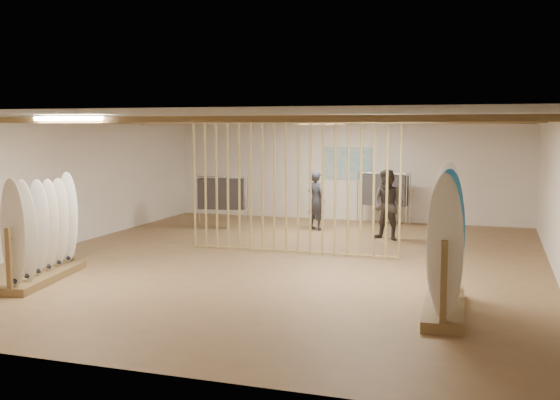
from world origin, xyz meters
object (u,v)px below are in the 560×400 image
(rack_left, at_px, (43,245))
(shopper_b, at_px, (388,200))
(clothing_rack_a, at_px, (222,194))
(shopper_a, at_px, (316,196))
(clothing_rack_b, at_px, (384,190))
(rack_right, at_px, (445,265))

(rack_left, distance_m, shopper_b, 7.68)
(clothing_rack_a, bearing_deg, shopper_a, 3.17)
(clothing_rack_a, distance_m, clothing_rack_b, 4.32)
(clothing_rack_a, bearing_deg, rack_right, -55.73)
(shopper_a, bearing_deg, shopper_b, -176.20)
(rack_left, bearing_deg, clothing_rack_a, 74.52)
(shopper_a, bearing_deg, clothing_rack_a, 42.69)
(clothing_rack_a, distance_m, shopper_a, 2.42)
(shopper_b, bearing_deg, clothing_rack_b, 121.41)
(rack_left, xyz_separation_m, shopper_b, (4.91, 5.90, 0.31))
(clothing_rack_a, relative_size, clothing_rack_b, 0.97)
(rack_right, relative_size, shopper_a, 1.24)
(clothing_rack_b, relative_size, shopper_a, 0.84)
(rack_left, bearing_deg, shopper_b, 40.07)
(rack_left, distance_m, clothing_rack_a, 6.31)
(clothing_rack_b, xyz_separation_m, shopper_a, (-1.50, -1.40, -0.08))
(rack_left, bearing_deg, shopper_a, 56.59)
(shopper_a, bearing_deg, clothing_rack_b, -107.61)
(rack_right, distance_m, clothing_rack_b, 8.39)
(clothing_rack_b, bearing_deg, clothing_rack_a, -144.26)
(rack_left, xyz_separation_m, shopper_a, (2.94, 6.84, 0.24))
(rack_right, xyz_separation_m, clothing_rack_a, (-6.02, 6.14, 0.22))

